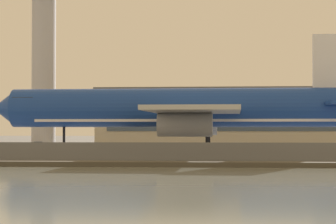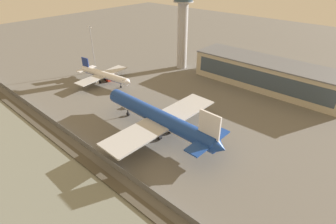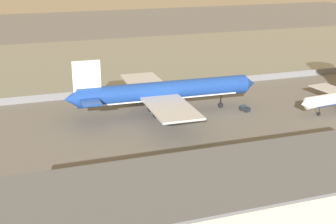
% 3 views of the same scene
% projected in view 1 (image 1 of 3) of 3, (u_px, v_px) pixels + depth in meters
% --- Properties ---
extents(ground_plane, '(500.00, 500.00, 0.00)m').
position_uv_depth(ground_plane, '(183.00, 157.00, 86.90)').
color(ground_plane, '#66635E').
extents(shoreline_seawall, '(320.00, 3.00, 0.50)m').
position_uv_depth(shoreline_seawall, '(173.00, 164.00, 66.47)').
color(shoreline_seawall, '#474238').
rests_on(shoreline_seawall, ground).
extents(perimeter_fence, '(280.00, 0.10, 2.33)m').
position_uv_depth(perimeter_fence, '(176.00, 153.00, 70.98)').
color(perimeter_fence, slate).
rests_on(perimeter_fence, ground).
extents(cargo_jet_blue, '(57.19, 48.62, 17.32)m').
position_uv_depth(cargo_jet_blue, '(189.00, 109.00, 94.28)').
color(cargo_jet_blue, '#193D93').
rests_on(cargo_jet_blue, ground).
extents(baggage_tug, '(2.55, 3.55, 1.80)m').
position_uv_depth(baggage_tug, '(38.00, 148.00, 101.60)').
color(baggage_tug, '#1E2328').
rests_on(baggage_tug, ground).
extents(control_tower, '(11.37, 11.37, 44.46)m').
position_uv_depth(control_tower, '(44.00, 39.00, 156.70)').
color(control_tower, '#ADADB2').
rests_on(control_tower, ground).
extents(terminal_building, '(72.99, 19.91, 13.48)m').
position_uv_depth(terminal_building, '(249.00, 117.00, 159.22)').
color(terminal_building, '#BCB299').
rests_on(terminal_building, ground).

